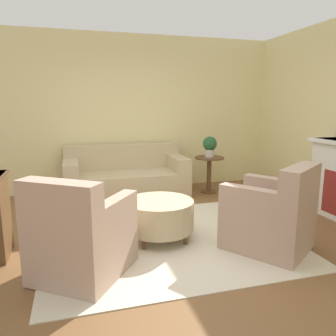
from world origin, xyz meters
TOP-DOWN VIEW (x-y plane):
  - ground_plane at (0.00, 0.00)m, footprint 16.00×16.00m
  - wall_back at (0.00, 2.59)m, footprint 9.07×0.12m
  - rug at (0.00, 0.00)m, footprint 2.80×2.39m
  - couch at (-0.18, 2.06)m, footprint 2.06×0.92m
  - armchair_left at (-1.01, -0.57)m, footprint 1.07×1.09m
  - armchair_right at (1.01, -0.57)m, footprint 1.07×1.09m
  - ottoman_table at (-0.10, 0.05)m, footprint 0.80×0.80m
  - side_table at (1.28, 1.82)m, footprint 0.52×0.52m
  - potted_plant_on_side_table at (1.28, 1.82)m, footprint 0.25×0.25m

SIDE VIEW (x-z plane):
  - ground_plane at x=0.00m, z-range 0.00..0.00m
  - rug at x=0.00m, z-range 0.00..0.01m
  - ottoman_table at x=-0.10m, z-range 0.07..0.53m
  - couch at x=-0.18m, z-range -0.12..0.74m
  - armchair_left at x=-1.01m, z-range -0.10..0.85m
  - armchair_right at x=1.01m, z-range -0.10..0.85m
  - side_table at x=1.28m, z-range 0.12..0.76m
  - potted_plant_on_side_table at x=1.28m, z-range 0.67..1.04m
  - wall_back at x=0.00m, z-range 0.00..2.80m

